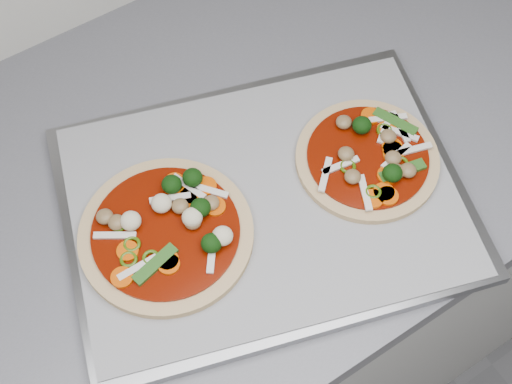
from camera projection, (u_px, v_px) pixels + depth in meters
base_cabinet at (481, 148)px, 1.46m from camera, size 3.60×0.60×0.86m
baking_tray at (264, 203)px, 0.85m from camera, size 0.55×0.47×0.02m
parchment at (264, 199)px, 0.84m from camera, size 0.53×0.45×0.00m
pizza_left at (168, 230)px, 0.81m from camera, size 0.26×0.26×0.03m
pizza_right at (370, 158)px, 0.86m from camera, size 0.22×0.22×0.03m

